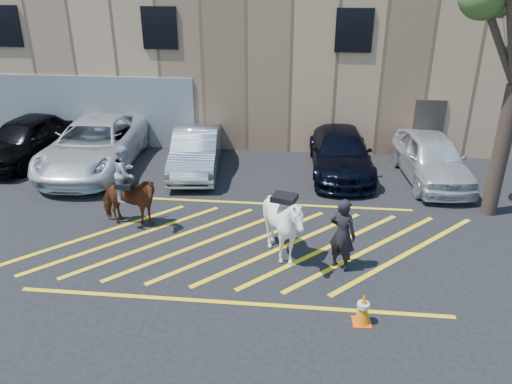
# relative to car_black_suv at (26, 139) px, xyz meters

# --- Properties ---
(ground) EXTENTS (90.00, 90.00, 0.00)m
(ground) POSITION_rel_car_black_suv_xyz_m (8.85, -5.07, -0.82)
(ground) COLOR black
(ground) RESTS_ON ground
(car_black_suv) EXTENTS (2.48, 5.01, 1.64)m
(car_black_suv) POSITION_rel_car_black_suv_xyz_m (0.00, 0.00, 0.00)
(car_black_suv) COLOR black
(car_black_suv) RESTS_ON ground
(car_white_pickup) EXTENTS (3.15, 6.26, 1.70)m
(car_white_pickup) POSITION_rel_car_black_suv_xyz_m (2.84, -0.43, 0.03)
(car_white_pickup) COLOR silver
(car_white_pickup) RESTS_ON ground
(car_silver_sedan) EXTENTS (2.06, 4.61, 1.47)m
(car_silver_sedan) POSITION_rel_car_black_suv_xyz_m (6.50, -0.37, -0.09)
(car_silver_sedan) COLOR #92979F
(car_silver_sedan) RESTS_ON ground
(car_blue_suv) EXTENTS (2.25, 5.05, 1.44)m
(car_blue_suv) POSITION_rel_car_black_suv_xyz_m (11.55, 0.05, -0.10)
(car_blue_suv) COLOR black
(car_blue_suv) RESTS_ON ground
(car_white_suv) EXTENTS (2.29, 4.77, 1.57)m
(car_white_suv) POSITION_rel_car_black_suv_xyz_m (14.56, -0.40, -0.03)
(car_white_suv) COLOR silver
(car_white_suv) RESTS_ON ground
(handler) EXTENTS (0.80, 0.72, 1.83)m
(handler) POSITION_rel_car_black_suv_xyz_m (11.29, -6.22, 0.10)
(handler) COLOR black
(handler) RESTS_ON ground
(warehouse) EXTENTS (32.42, 10.20, 7.30)m
(warehouse) POSITION_rel_car_black_suv_xyz_m (8.84, 6.92, 2.83)
(warehouse) COLOR tan
(warehouse) RESTS_ON ground
(hatching_zone) EXTENTS (12.60, 5.12, 0.01)m
(hatching_zone) POSITION_rel_car_black_suv_xyz_m (8.85, -5.37, -0.81)
(hatching_zone) COLOR yellow
(hatching_zone) RESTS_ON ground
(mounted_bay) EXTENTS (1.88, 1.02, 2.36)m
(mounted_bay) POSITION_rel_car_black_suv_xyz_m (5.55, -4.67, 0.14)
(mounted_bay) COLOR brown
(mounted_bay) RESTS_ON ground
(saddled_white) EXTENTS (1.95, 2.07, 1.88)m
(saddled_white) POSITION_rel_car_black_suv_xyz_m (9.89, -5.96, 0.12)
(saddled_white) COLOR white
(saddled_white) RESTS_ON ground
(traffic_cone) EXTENTS (0.40, 0.40, 0.73)m
(traffic_cone) POSITION_rel_car_black_suv_xyz_m (11.63, -8.26, -0.46)
(traffic_cone) COLOR #FF480A
(traffic_cone) RESTS_ON ground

